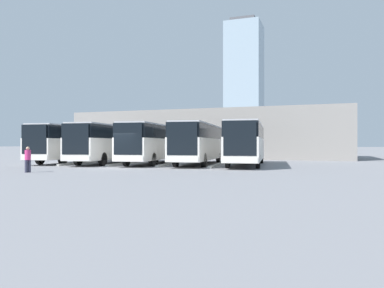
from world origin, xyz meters
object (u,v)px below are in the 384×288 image
Objects in this scene: bus_3 at (110,142)px; pedestrian at (28,159)px; bus_0 at (246,142)px; bus_1 at (199,142)px; bus_4 at (75,143)px; bus_2 at (154,142)px.

pedestrian is at bearing 89.07° from bus_3.
bus_0 and bus_1 have the same top height.
bus_0 is 16.14m from bus_4.
bus_3 is (12.10, 0.87, 0.00)m from bus_0.
pedestrian is at bearing 40.64° from bus_0.
bus_2 is at bearing -5.37° from bus_0.
bus_1 is at bearing -7.80° from bus_0.
bus_1 is 13.90m from pedestrian.
bus_4 is (4.03, -0.27, 0.00)m from bus_3.
bus_0 is at bearing 172.20° from bus_1.
bus_2 and bus_4 have the same top height.
bus_1 is 7.95× the size of pedestrian.
bus_1 is 1.00× the size of bus_2.
bus_2 and bus_3 have the same top height.
bus_2 is 7.95× the size of pedestrian.
bus_2 is 1.00× the size of bus_3.
pedestrian is (6.84, 12.05, -1.04)m from bus_1.
bus_4 is (12.10, 0.65, 0.00)m from bus_1.
bus_4 reaches higher than pedestrian.
bus_4 is 7.95× the size of pedestrian.
bus_4 is (16.13, 0.61, 0.00)m from bus_0.
bus_3 is 4.04m from bus_4.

